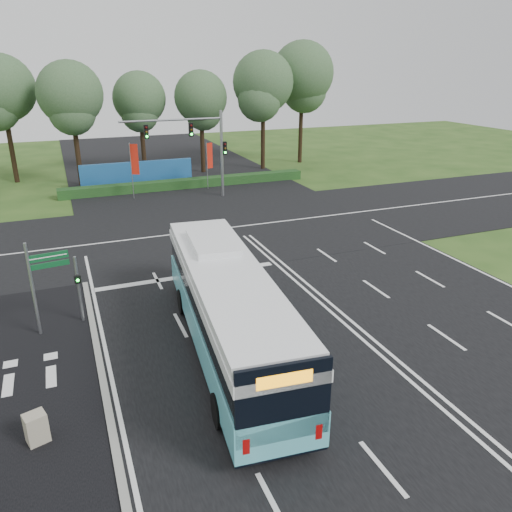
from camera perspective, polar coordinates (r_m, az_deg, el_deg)
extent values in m
plane|color=#274717|center=(23.91, 6.98, -5.09)|extent=(120.00, 120.00, 0.00)
cube|color=black|center=(23.90, 6.98, -5.04)|extent=(20.00, 120.00, 0.04)
cube|color=black|center=(34.12, -2.57, 3.28)|extent=(120.00, 14.00, 0.05)
cube|color=black|center=(19.00, -24.48, -14.56)|extent=(5.00, 18.00, 0.06)
cube|color=gray|center=(18.89, -17.07, -13.56)|extent=(0.25, 18.00, 0.12)
cube|color=#57BECB|center=(19.33, -3.19, -7.85)|extent=(3.94, 13.17, 1.19)
cube|color=black|center=(19.60, -3.16, -9.23)|extent=(3.91, 13.10, 0.32)
cube|color=black|center=(18.83, -3.26, -4.98)|extent=(3.82, 12.97, 1.03)
cube|color=white|center=(18.55, -3.30, -3.18)|extent=(3.94, 13.17, 0.38)
cube|color=white|center=(18.40, -3.32, -2.11)|extent=(3.84, 12.65, 0.38)
cube|color=white|center=(20.74, -5.02, 1.57)|extent=(2.03, 3.39, 0.27)
cube|color=black|center=(13.52, 3.15, -16.42)|extent=(2.62, 0.37, 2.38)
cube|color=orange|center=(13.04, 3.28, -13.89)|extent=(1.51, 0.21, 0.38)
cylinder|color=black|center=(22.63, -8.43, -5.17)|extent=(0.41, 1.15, 1.12)
cylinder|color=black|center=(23.04, -2.15, -4.44)|extent=(0.41, 1.15, 1.12)
cylinder|color=black|center=(16.09, -4.29, -17.19)|extent=(0.41, 1.15, 1.12)
cylinder|color=black|center=(16.66, 4.63, -15.67)|extent=(0.41, 1.15, 1.12)
cylinder|color=gray|center=(22.54, -19.56, -3.68)|extent=(0.12, 0.12, 3.03)
cube|color=black|center=(22.15, -19.71, -2.54)|extent=(0.27, 0.20, 0.35)
sphere|color=#19F233|center=(22.06, -19.70, -2.64)|extent=(0.12, 0.12, 0.12)
cylinder|color=gray|center=(21.91, -24.12, -3.62)|extent=(0.12, 0.12, 4.05)
cube|color=#0D4923|center=(21.48, -22.66, -0.06)|extent=(1.51, 0.26, 0.30)
cube|color=#0D4923|center=(21.60, -22.52, -0.94)|extent=(1.51, 0.26, 0.22)
cube|color=white|center=(21.45, -22.65, -0.09)|extent=(1.41, 0.19, 0.04)
cube|color=#A49A84|center=(16.80, -23.80, -17.61)|extent=(0.73, 0.66, 1.01)
cylinder|color=gray|center=(42.23, -14.03, 9.37)|extent=(0.07, 0.07, 4.58)
cube|color=red|center=(41.96, -13.70, 10.68)|extent=(0.57, 0.29, 2.45)
cylinder|color=gray|center=(44.55, -5.60, 10.20)|extent=(0.06, 0.06, 4.14)
cube|color=red|center=(44.55, -5.31, 11.35)|extent=(0.54, 0.20, 2.21)
cylinder|color=gray|center=(41.75, -3.93, 11.50)|extent=(0.24, 0.24, 7.00)
cylinder|color=gray|center=(40.33, -9.64, 15.08)|extent=(8.00, 0.16, 0.16)
cube|color=black|center=(40.76, -7.45, 14.13)|extent=(0.32, 0.28, 1.05)
cube|color=black|center=(40.04, -12.44, 13.69)|extent=(0.32, 0.28, 1.05)
cube|color=black|center=(41.74, -3.61, 12.21)|extent=(0.32, 0.28, 1.05)
cube|color=#143816|center=(45.60, -7.81, 8.22)|extent=(22.00, 1.20, 0.80)
cube|color=#1B5493|center=(47.12, -13.39, 9.13)|extent=(10.00, 0.30, 2.20)
cylinder|color=black|center=(51.96, -26.31, 11.91)|extent=(0.44, 0.44, 8.01)
sphere|color=#355331|center=(51.59, -27.14, 16.73)|extent=(5.90, 5.90, 5.90)
cylinder|color=black|center=(48.46, -19.84, 12.06)|extent=(0.44, 0.44, 7.62)
sphere|color=#355331|center=(48.06, -20.48, 16.99)|extent=(5.61, 5.61, 5.61)
cylinder|color=black|center=(52.22, -12.84, 12.97)|extent=(0.44, 0.44, 6.93)
sphere|color=#355331|center=(51.84, -13.20, 17.15)|extent=(5.11, 5.11, 5.11)
cylinder|color=black|center=(51.69, -6.17, 13.31)|extent=(0.44, 0.44, 6.99)
sphere|color=#355331|center=(51.31, -6.35, 17.59)|extent=(5.15, 5.15, 5.15)
cylinder|color=black|center=(53.08, 0.80, 14.33)|extent=(0.44, 0.44, 8.27)
sphere|color=#355331|center=(52.72, 0.83, 19.27)|extent=(6.10, 6.10, 6.10)
cylinder|color=black|center=(56.90, 5.16, 15.09)|extent=(0.44, 0.44, 9.00)
sphere|color=#355331|center=(56.59, 5.33, 20.11)|extent=(6.63, 6.63, 6.63)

